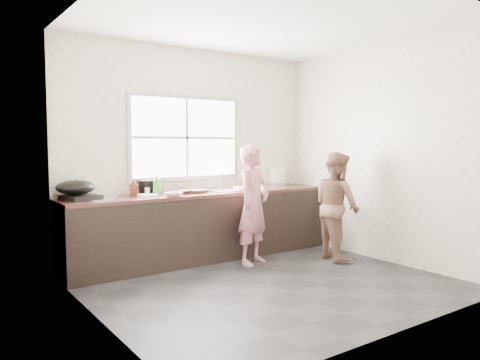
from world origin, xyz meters
TOP-DOWN VIEW (x-y plane):
  - floor at (0.00, 0.00)m, footprint 3.60×3.20m
  - ceiling at (0.00, 0.00)m, footprint 3.60×3.20m
  - wall_back at (0.00, 1.60)m, footprint 3.60×0.01m
  - wall_left at (-1.80, 0.00)m, footprint 0.01×3.20m
  - wall_right at (1.80, 0.00)m, footprint 0.01×3.20m
  - wall_front at (0.00, -1.60)m, footprint 3.60×0.01m
  - cabinet at (0.00, 1.29)m, footprint 3.60×0.62m
  - countertop at (0.00, 1.29)m, footprint 3.60×0.64m
  - sink at (0.35, 1.29)m, footprint 0.55×0.45m
  - faucet at (0.35, 1.49)m, footprint 0.02×0.02m
  - window_frame at (-0.10, 1.59)m, footprint 1.60×0.05m
  - window_glazing at (-0.10, 1.57)m, footprint 1.50×0.01m
  - woman at (0.36, 0.74)m, footprint 0.58×0.49m
  - person_side at (1.39, 0.33)m, footprint 0.68×0.78m
  - cutting_board at (-0.14, 1.34)m, footprint 0.45×0.45m
  - cleaver at (-0.34, 1.22)m, footprint 0.18×0.10m
  - bowl_mince at (-0.54, 1.08)m, footprint 0.25×0.25m
  - bowl_crabs at (0.64, 1.13)m, footprint 0.25×0.25m
  - bowl_held at (0.49, 1.22)m, footprint 0.21×0.21m
  - black_pot at (-0.66, 1.52)m, footprint 0.28×0.28m
  - plate_food at (-0.78, 1.29)m, footprint 0.27×0.27m
  - bottle_green at (-0.63, 1.36)m, footprint 0.13×0.13m
  - bottle_brown_tall at (-0.90, 1.41)m, footprint 0.11×0.11m
  - bottle_brown_short at (-0.56, 1.49)m, footprint 0.16×0.16m
  - glass_jar at (-0.72, 1.42)m, footprint 0.08×0.08m
  - burner at (-1.53, 1.37)m, footprint 0.43×0.43m
  - wok at (-1.58, 1.37)m, footprint 0.46×0.46m
  - dish_rack at (1.28, 1.52)m, footprint 0.41×0.33m
  - pot_lid_left at (-1.37, 1.22)m, footprint 0.30×0.30m
  - pot_lid_right at (-1.20, 1.44)m, footprint 0.25×0.25m

SIDE VIEW (x-z plane):
  - floor at x=0.00m, z-range -0.01..0.00m
  - cabinet at x=0.00m, z-range 0.00..0.82m
  - woman at x=0.36m, z-range 0.00..1.36m
  - person_side at x=1.39m, z-range 0.00..1.37m
  - countertop at x=0.00m, z-range 0.82..0.86m
  - sink at x=0.35m, z-range 0.85..0.88m
  - pot_lid_right at x=-1.20m, z-range 0.86..0.87m
  - pot_lid_left at x=-1.37m, z-range 0.86..0.87m
  - plate_food at x=-0.78m, z-range 0.86..0.88m
  - cutting_board at x=-0.14m, z-range 0.86..0.90m
  - bowl_mince at x=-0.54m, z-range 0.86..0.91m
  - burner at x=-1.53m, z-range 0.86..0.91m
  - bowl_crabs at x=0.64m, z-range 0.86..0.92m
  - bowl_held at x=0.49m, z-range 0.86..0.92m
  - cleaver at x=-0.34m, z-range 0.90..0.91m
  - glass_jar at x=-0.72m, z-range 0.86..0.95m
  - bottle_brown_short at x=-0.56m, z-range 0.86..1.02m
  - black_pot at x=-0.66m, z-range 0.86..1.03m
  - bottle_brown_tall at x=-0.90m, z-range 0.86..1.05m
  - bottle_green at x=-0.63m, z-range 0.86..1.12m
  - dish_rack at x=1.28m, z-range 0.86..1.13m
  - wok at x=-1.58m, z-range 0.92..1.08m
  - faucet at x=0.35m, z-range 0.86..1.16m
  - wall_back at x=0.00m, z-range 0.00..2.70m
  - wall_left at x=-1.80m, z-range 0.00..2.70m
  - wall_right at x=1.80m, z-range 0.00..2.70m
  - wall_front at x=0.00m, z-range 0.00..2.70m
  - window_glazing at x=-0.10m, z-range 1.05..2.05m
  - window_frame at x=-0.10m, z-range 1.00..2.10m
  - ceiling at x=0.00m, z-range 2.70..2.71m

